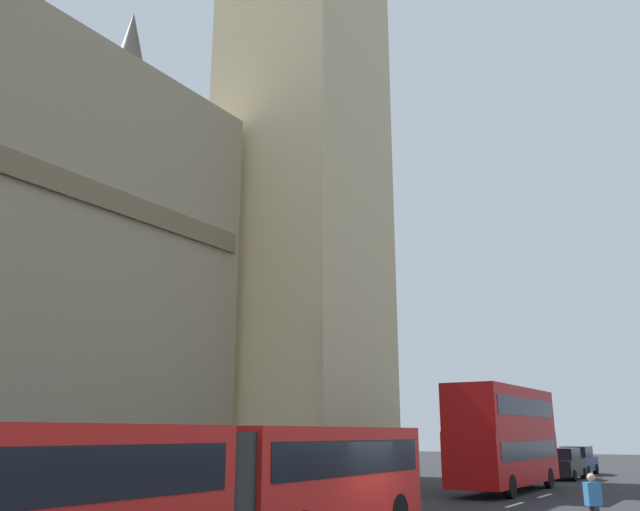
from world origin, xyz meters
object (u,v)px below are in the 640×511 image
(articulated_bus, at_px, (204,480))
(sedan_trailing, at_px, (578,460))
(pedestrian_near_cones, at_px, (594,504))
(sedan_lead, at_px, (564,464))
(double_decker_bus, at_px, (504,434))

(articulated_bus, bearing_deg, sedan_trailing, 0.14)
(pedestrian_near_cones, bearing_deg, sedan_lead, 14.61)
(articulated_bus, xyz_separation_m, sedan_lead, (32.03, -0.26, -0.83))
(articulated_bus, height_order, sedan_lead, articulated_bus)
(sedan_lead, xyz_separation_m, sedan_trailing, (5.70, 0.35, 0.00))
(articulated_bus, xyz_separation_m, double_decker_bus, (21.50, 0.00, 0.96))
(double_decker_bus, xyz_separation_m, sedan_lead, (10.52, -0.26, -1.80))
(sedan_lead, bearing_deg, double_decker_bus, 178.57)
(articulated_bus, bearing_deg, double_decker_bus, 0.01)
(articulated_bus, relative_size, sedan_lead, 3.93)
(double_decker_bus, bearing_deg, articulated_bus, -179.99)
(sedan_trailing, xyz_separation_m, pedestrian_near_cones, (-29.49, -6.56, -0.00))
(double_decker_bus, bearing_deg, sedan_trailing, 0.32)
(sedan_trailing, bearing_deg, sedan_lead, -176.44)
(sedan_lead, relative_size, pedestrian_near_cones, 2.60)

